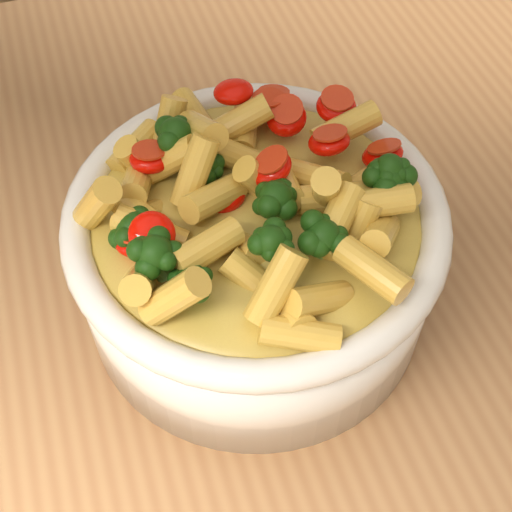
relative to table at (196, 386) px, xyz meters
name	(u,v)px	position (x,y,z in m)	size (l,w,h in m)	color
table	(196,386)	(0.00, 0.00, 0.00)	(1.20, 0.80, 0.90)	#A27145
serving_bowl	(256,255)	(0.05, 0.00, 0.15)	(0.23, 0.23, 0.10)	white
pasta_salad	(256,189)	(0.05, 0.00, 0.21)	(0.18, 0.18, 0.04)	#E7B749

